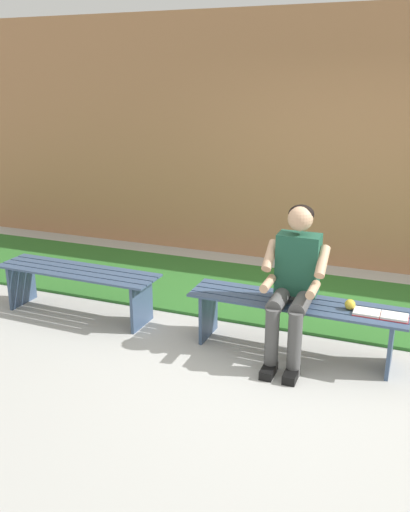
# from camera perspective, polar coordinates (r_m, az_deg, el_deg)

# --- Properties ---
(ground_plane) EXTENTS (10.00, 7.00, 0.04)m
(ground_plane) POSITION_cam_1_polar(r_m,az_deg,el_deg) (4.26, -8.42, -13.65)
(ground_plane) COLOR #B2B2AD
(grass_strip) EXTENTS (9.00, 1.59, 0.03)m
(grass_strip) POSITION_cam_1_polar(r_m,az_deg,el_deg) (6.01, 1.71, -3.29)
(grass_strip) COLOR #2D6B28
(grass_strip) RESTS_ON ground
(brick_wall) EXTENTS (9.50, 0.24, 3.00)m
(brick_wall) POSITION_cam_1_polar(r_m,az_deg,el_deg) (6.78, 10.35, 11.86)
(brick_wall) COLOR #B27A51
(brick_wall) RESTS_ON ground
(bench_near) EXTENTS (1.80, 0.46, 0.47)m
(bench_near) POSITION_cam_1_polar(r_m,az_deg,el_deg) (4.58, 9.44, -5.99)
(bench_near) COLOR #384C6B
(bench_near) RESTS_ON ground
(bench_far) EXTENTS (1.64, 0.45, 0.47)m
(bench_far) POSITION_cam_1_polar(r_m,az_deg,el_deg) (5.38, -13.25, -2.57)
(bench_far) COLOR #384C6B
(bench_far) RESTS_ON ground
(person_seated) EXTENTS (0.50, 0.69, 1.27)m
(person_seated) POSITION_cam_1_polar(r_m,az_deg,el_deg) (4.36, 9.32, -2.35)
(person_seated) COLOR #1E513D
(person_seated) RESTS_ON ground
(apple) EXTENTS (0.09, 0.09, 0.09)m
(apple) POSITION_cam_1_polar(r_m,az_deg,el_deg) (4.46, 15.03, -4.96)
(apple) COLOR gold
(apple) RESTS_ON bench_near
(book_open) EXTENTS (0.42, 0.17, 0.02)m
(book_open) POSITION_cam_1_polar(r_m,az_deg,el_deg) (4.42, 18.00, -5.91)
(book_open) COLOR white
(book_open) RESTS_ON bench_near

